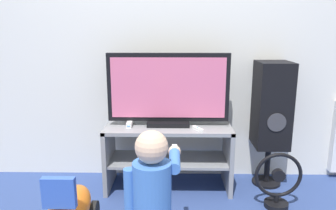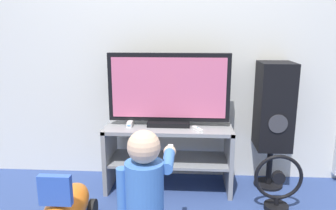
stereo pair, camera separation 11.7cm
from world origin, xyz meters
name	(u,v)px [view 1 (the left image)]	position (x,y,z in m)	size (l,w,h in m)	color
ground_plane	(168,199)	(0.00, 0.00, 0.00)	(16.00, 16.00, 0.00)	navy
wall_back	(169,38)	(0.00, 0.52, 1.30)	(10.00, 0.06, 2.60)	silver
tv_stand	(168,147)	(0.00, 0.22, 0.37)	(1.08, 0.44, 0.57)	gray
television	(168,90)	(0.00, 0.24, 0.87)	(1.03, 0.20, 0.62)	black
game_console	(130,123)	(-0.33, 0.21, 0.59)	(0.04, 0.18, 0.04)	white
remote_primary	(198,129)	(0.24, 0.10, 0.58)	(0.09, 0.13, 0.03)	white
child	(153,190)	(-0.07, -0.80, 0.50)	(0.32, 0.48, 0.85)	#3F4C72
speaker_tower	(272,107)	(0.90, 0.30, 0.72)	(0.28, 0.34, 1.11)	black
floor_fan	(278,183)	(0.86, -0.11, 0.21)	(0.37, 0.19, 0.46)	black
ride_on_toy	(69,210)	(-0.66, -0.50, 0.19)	(0.30, 0.58, 0.49)	orange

